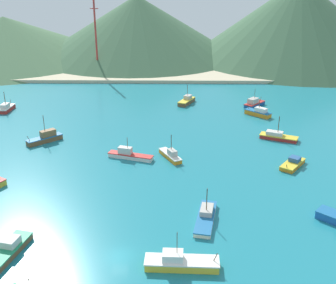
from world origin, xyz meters
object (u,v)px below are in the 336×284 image
at_px(fishing_boat_9, 6,108).
at_px(fishing_boat_10, 206,217).
at_px(fishing_boat_0, 129,155).
at_px(fishing_boat_11, 254,103).
at_px(fishing_boat_3, 180,262).
at_px(fishing_boat_14, 278,136).
at_px(fishing_boat_4, 187,101).
at_px(fishing_boat_12, 171,155).
at_px(fishing_boat_5, 7,251).
at_px(radio_tower, 96,34).
at_px(fishing_boat_13, 45,138).
at_px(fishing_boat_8, 258,113).
at_px(fishing_boat_6, 293,163).

distance_m(fishing_boat_9, fishing_boat_10, 82.34).
bearing_deg(fishing_boat_0, fishing_boat_11, 48.33).
distance_m(fishing_boat_3, fishing_boat_14, 56.02).
height_order(fishing_boat_4, fishing_boat_12, fishing_boat_4).
relative_size(fishing_boat_5, fishing_boat_10, 0.93).
relative_size(fishing_boat_3, fishing_boat_4, 1.25).
distance_m(fishing_boat_4, radio_tower, 55.58).
bearing_deg(fishing_boat_4, fishing_boat_12, -96.54).
bearing_deg(fishing_boat_9, fishing_boat_11, 4.20).
bearing_deg(fishing_boat_10, fishing_boat_13, 137.05).
bearing_deg(fishing_boat_11, fishing_boat_8, -92.20).
distance_m(fishing_boat_10, fishing_boat_11, 68.27).
xyz_separation_m(fishing_boat_8, fishing_boat_14, (1.40, -18.57, -0.25)).
distance_m(fishing_boat_6, fishing_boat_11, 43.72).
bearing_deg(fishing_boat_11, fishing_boat_5, -123.86).
distance_m(fishing_boat_8, fishing_boat_10, 59.34).
height_order(fishing_boat_9, fishing_boat_14, fishing_boat_14).
relative_size(fishing_boat_4, fishing_boat_14, 0.89).
bearing_deg(fishing_boat_4, fishing_boat_8, -30.45).
relative_size(fishing_boat_6, fishing_boat_8, 1.06).
bearing_deg(fishing_boat_5, fishing_boat_13, 98.96).
bearing_deg(fishing_boat_6, radio_tower, 123.50).
bearing_deg(fishing_boat_12, fishing_boat_9, 145.74).
bearing_deg(fishing_boat_0, fishing_boat_13, 156.21).
xyz_separation_m(fishing_boat_6, fishing_boat_9, (-77.33, 38.08, 0.30)).
bearing_deg(radio_tower, fishing_boat_11, -37.17).
bearing_deg(radio_tower, fishing_boat_6, -56.50).
xyz_separation_m(fishing_boat_0, radio_tower, (-21.05, 82.88, 15.46)).
bearing_deg(fishing_boat_9, radio_tower, 67.62).
bearing_deg(fishing_boat_5, fishing_boat_9, 110.62).
xyz_separation_m(fishing_boat_0, fishing_boat_6, (36.28, -3.75, -0.21)).
height_order(fishing_boat_5, fishing_boat_14, fishing_boat_14).
height_order(fishing_boat_6, fishing_boat_14, fishing_boat_14).
height_order(fishing_boat_3, fishing_boat_10, fishing_boat_3).
bearing_deg(fishing_boat_12, fishing_boat_3, -87.48).
xyz_separation_m(fishing_boat_0, fishing_boat_10, (15.67, -25.36, -0.20)).
distance_m(fishing_boat_5, fishing_boat_12, 42.76).
bearing_deg(fishing_boat_12, fishing_boat_0, 179.57).
distance_m(fishing_boat_14, radio_tower, 92.61).
xyz_separation_m(fishing_boat_0, fishing_boat_9, (-41.05, 34.33, 0.09)).
xyz_separation_m(fishing_boat_6, fishing_boat_13, (-58.24, 13.44, 0.43)).
distance_m(fishing_boat_6, fishing_boat_9, 86.20).
bearing_deg(fishing_boat_12, fishing_boat_6, -7.81).
bearing_deg(fishing_boat_13, fishing_boat_6, -12.99).
distance_m(fishing_boat_0, fishing_boat_12, 9.45).
relative_size(fishing_boat_10, fishing_boat_12, 1.38).
distance_m(fishing_boat_9, fishing_boat_12, 61.10).
distance_m(fishing_boat_8, fishing_boat_9, 76.35).
relative_size(fishing_boat_11, fishing_boat_14, 0.81).
relative_size(fishing_boat_5, fishing_boat_14, 1.07).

